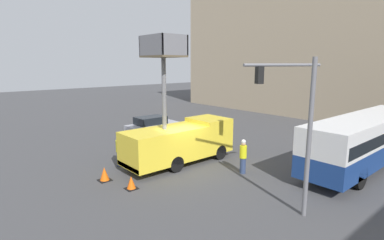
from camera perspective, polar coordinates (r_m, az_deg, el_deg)
ground_plane at (r=17.34m, az=-1.16°, el=-9.10°), size 120.00×120.00×0.00m
building_backdrop_far at (r=36.78m, az=30.03°, el=12.97°), size 44.00×10.00×16.43m
utility_truck at (r=17.72m, az=-2.31°, el=-3.55°), size 2.32×6.88×7.35m
city_bus at (r=19.78m, az=30.35°, el=-2.78°), size 2.46×11.54×2.96m
traffic_light_pole at (r=12.90m, az=17.93°, el=2.57°), size 3.73×3.48×6.12m
road_worker_near_truck at (r=17.89m, az=-13.68°, el=-5.62°), size 0.38×0.38×1.87m
road_worker_directing at (r=16.49m, az=9.70°, el=-6.82°), size 0.38×0.38×1.89m
traffic_cone_near_truck at (r=16.10m, az=-16.34°, el=-9.90°), size 0.61×0.61×0.70m
traffic_cone_mid_road at (r=14.81m, az=-11.51°, el=-11.67°), size 0.55×0.55×0.63m
parked_car_curbside at (r=25.95m, az=-7.61°, el=-0.83°), size 1.83×4.56×1.42m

